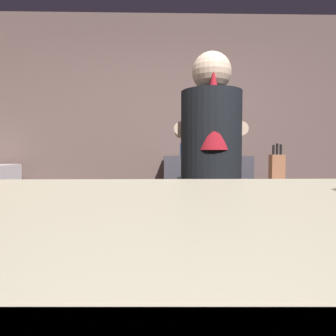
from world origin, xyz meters
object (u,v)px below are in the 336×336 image
object	(u,v)px
bartender	(211,178)
mixing_bowl	(189,180)
bottle_soy	(191,149)
knife_block	(277,167)
chefs_knife	(241,183)
bottle_vinegar	(237,147)
bottle_olive_oil	(182,149)

from	to	relation	value
bartender	mixing_bowl	bearing A→B (deg)	14.79
mixing_bowl	bottle_soy	bearing A→B (deg)	83.56
mixing_bowl	knife_block	bearing A→B (deg)	11.75
chefs_knife	bottle_vinegar	world-z (taller)	bottle_vinegar
bottle_soy	bottle_vinegar	bearing A→B (deg)	-1.91
mixing_bowl	bottle_olive_oil	world-z (taller)	bottle_olive_oil
knife_block	mixing_bowl	xyz separation A→B (m)	(-0.68, -0.14, -0.08)
mixing_bowl	bottle_vinegar	bearing A→B (deg)	60.87
chefs_knife	bottle_olive_oil	size ratio (longest dim) A/B	1.17
mixing_bowl	chefs_knife	size ratio (longest dim) A/B	0.70
bartender	mixing_bowl	world-z (taller)	bartender
knife_block	chefs_knife	size ratio (longest dim) A/B	1.18
bottle_vinegar	bottle_olive_oil	bearing A→B (deg)	-179.05
mixing_bowl	bottle_olive_oil	size ratio (longest dim) A/B	0.81
bottle_olive_oil	bottle_soy	bearing A→B (deg)	15.74
mixing_bowl	bottle_soy	world-z (taller)	bottle_soy
bottle_vinegar	bottle_soy	bearing A→B (deg)	178.09
chefs_knife	bottle_vinegar	xyz separation A→B (m)	(0.26, 1.15, 0.27)
bartender	bottle_soy	world-z (taller)	bartender
mixing_bowl	bottle_soy	size ratio (longest dim) A/B	0.81
knife_block	mixing_bowl	bearing A→B (deg)	-168.25
bottle_soy	knife_block	bearing A→B (deg)	-60.89
chefs_knife	bartender	bearing A→B (deg)	-145.97
bottle_vinegar	bottle_olive_oil	world-z (taller)	bottle_vinegar
knife_block	bottle_soy	bearing A→B (deg)	119.11
bartender	knife_block	xyz separation A→B (m)	(0.60, 0.57, 0.04)
bottle_olive_oil	chefs_knife	bearing A→B (deg)	-73.76
bartender	bottle_soy	distance (m)	1.58
mixing_bowl	bottle_olive_oil	distance (m)	1.14
knife_block	bottle_vinegar	bearing A→B (deg)	93.39
mixing_bowl	bottle_vinegar	xyz separation A→B (m)	(0.63, 1.12, 0.25)
chefs_knife	bottle_olive_oil	world-z (taller)	bottle_olive_oil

